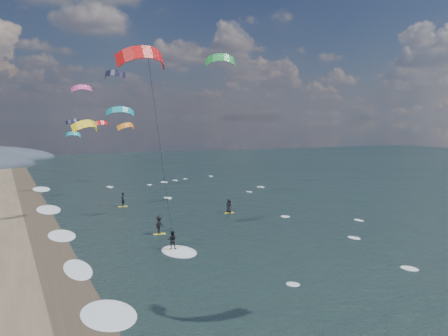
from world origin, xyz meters
name	(u,v)px	position (x,y,z in m)	size (l,w,h in m)	color
ground	(337,323)	(0.00, 0.00, 0.00)	(260.00, 260.00, 0.00)	black
wet_sand_strip	(71,295)	(-12.00, 10.00, 0.00)	(3.00, 240.00, 0.00)	#382D23
kitesurfer_near_b	(159,128)	(-5.42, 13.19, 9.86)	(6.83, 8.35, 15.66)	yellow
far_kitesurfers	(171,214)	(0.14, 27.69, 0.84)	(11.24, 16.51, 1.73)	yellow
bg_kite_field	(105,110)	(-0.20, 59.30, 11.88)	(15.55, 68.84, 10.48)	yellow
shoreline_surf	(79,270)	(-10.80, 14.75, 0.00)	(2.40, 79.40, 0.11)	white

